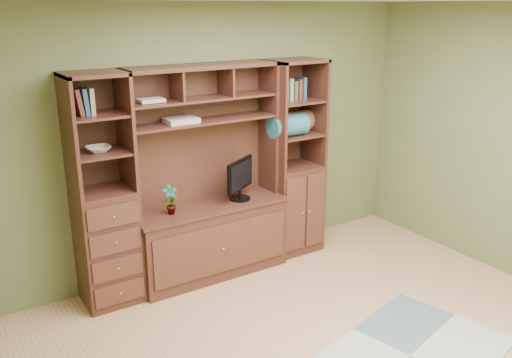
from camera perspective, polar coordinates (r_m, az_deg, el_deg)
room at (r=3.84m, az=10.37°, el=-1.65°), size 4.60×4.10×2.64m
center_hutch at (r=5.14m, az=-4.99°, el=0.39°), size 1.54×0.53×2.05m
left_tower at (r=4.82m, az=-15.77°, el=-1.42°), size 0.50×0.45×2.05m
right_tower at (r=5.70m, az=3.96°, el=2.16°), size 0.55×0.45×2.05m
rug at (r=4.51m, az=15.93°, el=-17.48°), size 1.78×1.40×0.01m
monitor at (r=5.27m, az=-1.71°, el=0.71°), size 0.50×0.41×0.56m
orchid at (r=4.99m, az=-9.00°, el=-2.18°), size 0.15×0.10×0.28m
magazines at (r=4.99m, az=-7.88°, el=6.15°), size 0.29×0.21×0.04m
bowl at (r=4.71m, az=-16.27°, el=3.04°), size 0.20×0.20×0.05m
blanket_teal at (r=5.50m, az=3.39°, el=5.68°), size 0.40×0.23×0.23m
blanket_red at (r=5.72m, az=4.26°, el=6.08°), size 0.39×0.22×0.22m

